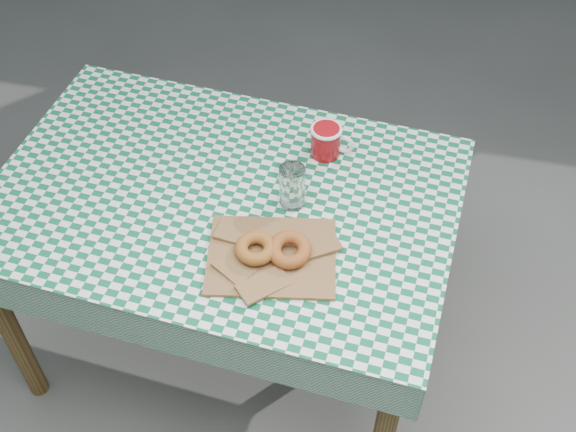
{
  "coord_description": "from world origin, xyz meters",
  "views": [
    {
      "loc": [
        0.44,
        -1.51,
        2.21
      ],
      "look_at": [
        0.16,
        -0.25,
        0.79
      ],
      "focal_mm": 45.34,
      "sensor_mm": 36.0,
      "label": 1
    }
  ],
  "objects_px": {
    "table": "(230,278)",
    "paper_bag": "(272,256)",
    "drinking_glass": "(292,186)",
    "coffee_mug": "(326,141)"
  },
  "relations": [
    {
      "from": "drinking_glass",
      "to": "paper_bag",
      "type": "bearing_deg",
      "value": -92.72
    },
    {
      "from": "table",
      "to": "paper_bag",
      "type": "xyz_separation_m",
      "value": [
        0.19,
        -0.19,
        0.39
      ]
    },
    {
      "from": "drinking_glass",
      "to": "coffee_mug",
      "type": "bearing_deg",
      "value": 76.53
    },
    {
      "from": "paper_bag",
      "to": "coffee_mug",
      "type": "relative_size",
      "value": 1.9
    },
    {
      "from": "table",
      "to": "coffee_mug",
      "type": "distance_m",
      "value": 0.55
    },
    {
      "from": "paper_bag",
      "to": "drinking_glass",
      "type": "xyz_separation_m",
      "value": [
        0.01,
        0.2,
        0.06
      ]
    },
    {
      "from": "coffee_mug",
      "to": "drinking_glass",
      "type": "relative_size",
      "value": 1.34
    },
    {
      "from": "paper_bag",
      "to": "drinking_glass",
      "type": "distance_m",
      "value": 0.21
    },
    {
      "from": "coffee_mug",
      "to": "drinking_glass",
      "type": "xyz_separation_m",
      "value": [
        -0.05,
        -0.22,
        0.02
      ]
    },
    {
      "from": "paper_bag",
      "to": "coffee_mug",
      "type": "height_order",
      "value": "coffee_mug"
    }
  ]
}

